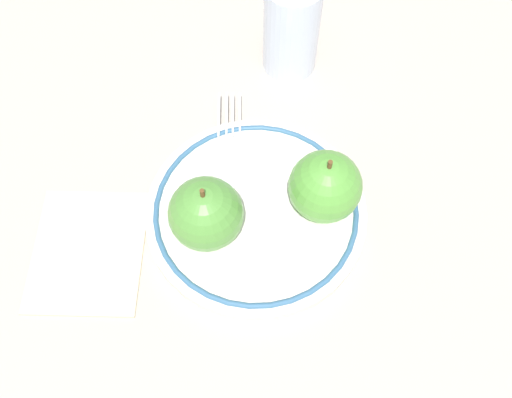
{
  "coord_description": "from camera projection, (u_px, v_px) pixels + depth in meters",
  "views": [
    {
      "loc": [
        -0.1,
        -0.25,
        0.54
      ],
      "look_at": [
        -0.01,
        0.01,
        0.04
      ],
      "focal_mm": 40.0,
      "sensor_mm": 36.0,
      "label": 1
    }
  ],
  "objects": [
    {
      "name": "plate",
      "position": [
        256.0,
        211.0,
        0.6
      ],
      "size": [
        0.23,
        0.23,
        0.02
      ],
      "color": "silver",
      "rests_on": "ground_plane"
    },
    {
      "name": "ground_plane",
      "position": [
        265.0,
        220.0,
        0.6
      ],
      "size": [
        2.0,
        2.0,
        0.0
      ],
      "primitive_type": "plane",
      "color": "#ADA094"
    },
    {
      "name": "apple_second_whole",
      "position": [
        325.0,
        187.0,
        0.56
      ],
      "size": [
        0.07,
        0.07,
        0.08
      ],
      "color": "#539A39",
      "rests_on": "plate"
    },
    {
      "name": "fork",
      "position": [
        229.0,
        160.0,
        0.62
      ],
      "size": [
        0.07,
        0.17,
        0.0
      ],
      "rotation": [
        0.0,
        0.0,
        1.26
      ],
      "color": "silver",
      "rests_on": "plate"
    },
    {
      "name": "napkin_folded",
      "position": [
        88.0,
        250.0,
        0.58
      ],
      "size": [
        0.15,
        0.17,
        0.01
      ],
      "primitive_type": "cube",
      "rotation": [
        0.0,
        0.0,
        -0.35
      ],
      "color": "beige",
      "rests_on": "ground_plane"
    },
    {
      "name": "apple_red_whole",
      "position": [
        205.0,
        212.0,
        0.55
      ],
      "size": [
        0.07,
        0.07,
        0.08
      ],
      "color": "#508E39",
      "rests_on": "plate"
    },
    {
      "name": "drinking_glass",
      "position": [
        291.0,
        27.0,
        0.66
      ],
      "size": [
        0.07,
        0.07,
        0.12
      ],
      "primitive_type": "cylinder",
      "color": "silver",
      "rests_on": "ground_plane"
    }
  ]
}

